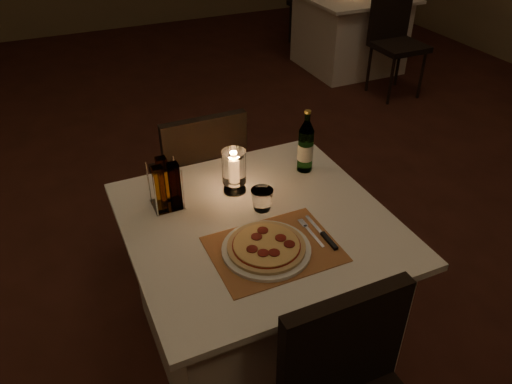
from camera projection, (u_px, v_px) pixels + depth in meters
name	position (u px, v px, depth m)	size (l,w,h in m)	color
floor	(244.00, 295.00, 2.63)	(8.00, 10.00, 0.02)	#431D15
main_table	(258.00, 287.00, 2.14)	(1.00, 1.00, 0.74)	white
chair_far	(201.00, 172.00, 2.58)	(0.42, 0.42, 0.90)	black
placemat	(274.00, 249.00, 1.79)	(0.45, 0.34, 0.00)	#B16D3D
plate	(266.00, 249.00, 1.78)	(0.32, 0.32, 0.01)	white
pizza	(266.00, 246.00, 1.77)	(0.28, 0.28, 0.02)	#D8B77F
fork	(309.00, 231.00, 1.87)	(0.02, 0.18, 0.00)	silver
knife	(326.00, 237.00, 1.83)	(0.02, 0.22, 0.01)	black
tumbler	(262.00, 199.00, 1.97)	(0.09, 0.09, 0.09)	white
water_bottle	(306.00, 147.00, 2.17)	(0.07, 0.07, 0.29)	#5D9851
hurricane_candle	(234.00, 168.00, 2.04)	(0.10, 0.10, 0.19)	white
cruet_caddy	(166.00, 187.00, 1.95)	(0.12, 0.12, 0.21)	white
neighbor_table_right	(349.00, 31.00, 5.14)	(1.00, 1.00, 0.74)	white
neighbor_chair_ra	(395.00, 34.00, 4.50)	(0.42, 0.42, 0.90)	black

